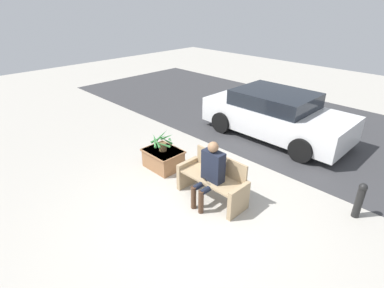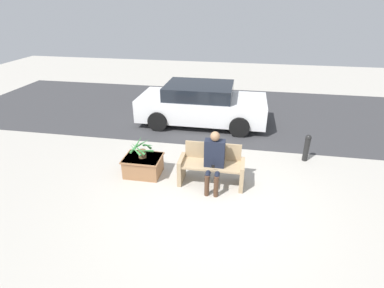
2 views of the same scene
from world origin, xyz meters
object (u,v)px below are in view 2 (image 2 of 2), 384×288
bench (212,166)px  parked_car (201,104)px  planter_box (143,165)px  bollard_post (307,147)px  potted_plant (142,149)px  person_seated (214,158)px

bench → parked_car: bearing=102.3°
planter_box → bollard_post: size_ratio=1.20×
parked_car → bollard_post: (3.05, -2.10, -0.28)m
potted_plant → parked_car: (0.87, 3.50, -0.00)m
potted_plant → parked_car: size_ratio=0.14×
planter_box → potted_plant: 0.42m
bench → potted_plant: bearing=178.0°
bench → parked_car: parked_car is taller
bench → bollard_post: (2.28, 1.46, -0.03)m
potted_plant → bollard_post: bearing=19.6°
planter_box → bollard_post: bollard_post is taller
potted_plant → bollard_post: size_ratio=0.80×
planter_box → potted_plant: (-0.01, -0.00, 0.42)m
person_seated → bollard_post: bearing=36.3°
person_seated → potted_plant: 1.73m
person_seated → bollard_post: (2.22, 1.63, -0.35)m
person_seated → planter_box: bearing=172.3°
bench → bollard_post: size_ratio=2.00×
bollard_post → person_seated: bearing=-143.7°
parked_car → bollard_post: size_ratio=5.68×
bench → planter_box: 1.65m
parked_car → bollard_post: 3.71m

